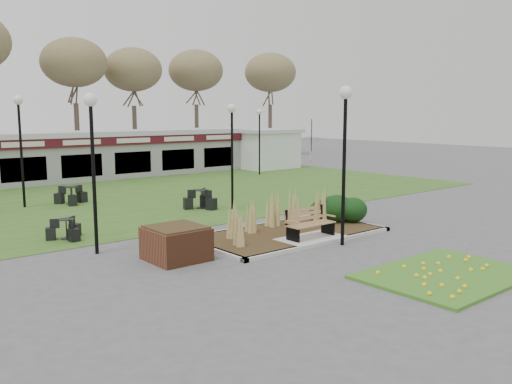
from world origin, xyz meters
TOP-DOWN VIEW (x-y plane):
  - ground at (0.00, 0.00)m, footprint 100.00×100.00m
  - lawn at (0.00, 12.00)m, footprint 34.00×16.00m
  - flower_bed at (0.00, -4.60)m, footprint 4.20×3.00m
  - planting_bed at (1.27, 1.35)m, footprint 6.75×3.40m
  - park_bench at (0.00, 0.25)m, footprint 1.70×0.66m
  - brick_planter at (-4.40, 1.00)m, footprint 1.50×1.50m
  - food_pavilion at (0.00, 19.96)m, footprint 24.60×3.40m
  - service_hut at (13.50, 18.00)m, footprint 4.40×3.40m
  - tree_backdrop at (0.00, 28.00)m, footprint 47.24×5.24m
  - lamp_post_near_left at (-5.83, 3.03)m, footprint 0.38×0.38m
  - lamp_post_near_right at (0.41, -0.80)m, footprint 0.40×0.40m
  - lamp_post_mid_left at (-5.08, 12.28)m, footprint 0.39×0.39m
  - lamp_post_mid_right at (1.53, 6.28)m, footprint 0.36×0.36m
  - lamp_post_far_right at (10.48, 15.21)m, footprint 0.35×0.35m
  - bistro_set_b at (-5.85, 5.32)m, footprint 1.22×1.13m
  - bistro_set_c at (-3.21, 11.83)m, footprint 1.39×1.41m
  - bistro_set_d at (0.61, 7.23)m, footprint 1.45×1.41m
  - patio_umbrella at (14.41, 14.40)m, footprint 2.32×2.35m

SIDE VIEW (x-z plane):
  - ground at x=0.00m, z-range 0.00..0.00m
  - lawn at x=0.00m, z-range 0.00..0.02m
  - flower_bed at x=0.00m, z-range -0.01..0.15m
  - bistro_set_b at x=-5.85m, z-range -0.09..0.56m
  - bistro_set_c at x=-3.21m, z-range -0.11..0.66m
  - bistro_set_d at x=0.61m, z-range -0.11..0.68m
  - planting_bed at x=1.27m, z-range -0.27..1.00m
  - brick_planter at x=-4.40m, z-range 0.00..0.95m
  - park_bench at x=0.00m, z-range 0.12..1.05m
  - service_hut at x=13.50m, z-range 0.04..2.86m
  - food_pavilion at x=0.00m, z-range 0.03..2.93m
  - patio_umbrella at x=14.41m, z-range 0.33..2.81m
  - lamp_post_far_right at x=10.48m, z-range 0.97..5.21m
  - lamp_post_mid_right at x=1.53m, z-range 1.00..5.39m
  - lamp_post_near_left at x=-5.83m, z-range 1.05..5.63m
  - lamp_post_mid_left at x=-5.08m, z-range 1.08..5.82m
  - lamp_post_near_right at x=0.41m, z-range 1.10..5.92m
  - tree_backdrop at x=0.00m, z-range 3.18..13.54m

